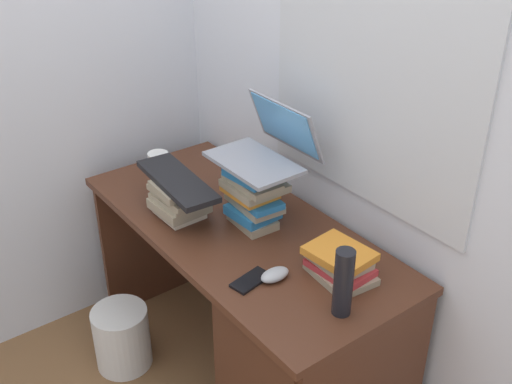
{
  "coord_description": "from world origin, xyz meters",
  "views": [
    {
      "loc": [
        1.59,
        -1.12,
        1.98
      ],
      "look_at": [
        0.09,
        0.01,
        0.92
      ],
      "focal_mm": 43.94,
      "sensor_mm": 36.0,
      "label": 1
    }
  ],
  "objects": [
    {
      "name": "desk",
      "position": [
        0.35,
        -0.02,
        0.4
      ],
      "size": [
        1.37,
        0.61,
        0.74
      ],
      "color": "#4C2819",
      "rests_on": "ground"
    },
    {
      "name": "cell_phone",
      "position": [
        0.29,
        -0.17,
        0.74
      ],
      "size": [
        0.09,
        0.15,
        0.01
      ],
      "primitive_type": "cube",
      "rotation": [
        0.0,
        0.0,
        0.18
      ],
      "color": "black",
      "rests_on": "desk"
    },
    {
      "name": "wall_left",
      "position": [
        -0.82,
        0.0,
        1.3
      ],
      "size": [
        0.05,
        6.0,
        2.6
      ],
      "primitive_type": "cube",
      "color": "silver",
      "rests_on": "ground"
    },
    {
      "name": "keyboard",
      "position": [
        -0.2,
        -0.14,
        0.89
      ],
      "size": [
        0.43,
        0.17,
        0.02
      ],
      "primitive_type": "cube",
      "rotation": [
        0.0,
        0.0,
        -0.07
      ],
      "color": "black",
      "rests_on": "book_stack_keyboard_riser"
    },
    {
      "name": "ground_plane",
      "position": [
        0.0,
        0.0,
        0.0
      ],
      "size": [
        6.0,
        6.0,
        0.0
      ],
      "primitive_type": "plane",
      "color": "brown"
    },
    {
      "name": "book_stack_keyboard_riser",
      "position": [
        -0.19,
        -0.14,
        0.81
      ],
      "size": [
        0.23,
        0.18,
        0.14
      ],
      "color": "beige",
      "rests_on": "desk"
    },
    {
      "name": "laptop",
      "position": [
        0.01,
        0.11,
        1.03
      ],
      "size": [
        0.34,
        0.29,
        0.21
      ],
      "color": "gray",
      "rests_on": "book_stack_tall"
    },
    {
      "name": "book_stack_tall",
      "position": [
        0.01,
        0.05,
        0.86
      ],
      "size": [
        0.24,
        0.19,
        0.24
      ],
      "color": "gray",
      "rests_on": "desk"
    },
    {
      "name": "wastebasket",
      "position": [
        -0.35,
        -0.37,
        0.14
      ],
      "size": [
        0.23,
        0.23,
        0.28
      ],
      "primitive_type": "cylinder",
      "color": "silver",
      "rests_on": "ground"
    },
    {
      "name": "mug",
      "position": [
        -0.54,
        -0.03,
        0.78
      ],
      "size": [
        0.13,
        0.09,
        0.09
      ],
      "color": "white",
      "rests_on": "desk"
    },
    {
      "name": "water_bottle",
      "position": [
        0.58,
        -0.04,
        0.85
      ],
      "size": [
        0.06,
        0.06,
        0.22
      ],
      "primitive_type": "cylinder",
      "color": "black",
      "rests_on": "desk"
    },
    {
      "name": "book_stack_side",
      "position": [
        0.44,
        0.08,
        0.78
      ],
      "size": [
        0.23,
        0.18,
        0.1
      ],
      "color": "gray",
      "rests_on": "desk"
    },
    {
      "name": "wall_back",
      "position": [
        0.0,
        0.35,
        1.3
      ],
      "size": [
        6.0,
        0.06,
        2.6
      ],
      "color": "silver",
      "rests_on": "ground"
    },
    {
      "name": "computer_mouse",
      "position": [
        0.33,
        -0.1,
        0.75
      ],
      "size": [
        0.06,
        0.1,
        0.04
      ],
      "primitive_type": "ellipsoid",
      "color": "#A5A8AD",
      "rests_on": "desk"
    }
  ]
}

